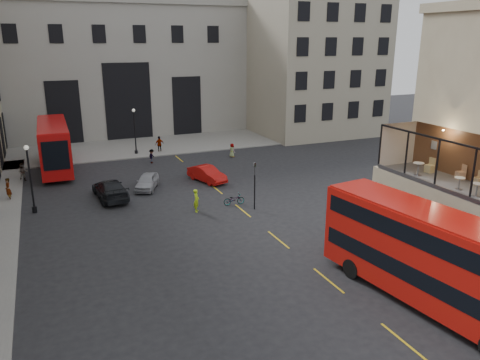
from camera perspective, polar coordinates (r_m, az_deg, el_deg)
name	(u,v)px	position (r m, az deg, el deg)	size (l,w,h in m)	color
ground	(358,274)	(28.16, 14.18, -11.02)	(140.00, 140.00, 0.00)	black
host_frontage	(448,221)	(31.40, 24.04, -4.55)	(3.00, 11.00, 4.50)	tan
cafe_floor	(453,185)	(30.70, 24.54, -0.54)	(3.00, 10.00, 0.10)	slate
gateway	(119,66)	(68.42, -14.49, 13.36)	(35.00, 10.60, 18.00)	gray
building_right	(307,57)	(69.40, 8.12, 14.59)	(16.60, 18.60, 20.00)	gray
pavement_far	(130,147)	(59.71, -13.25, 3.95)	(40.00, 12.00, 0.12)	slate
traffic_light_near	(255,180)	(36.30, 1.80, 0.03)	(0.16, 0.20, 3.80)	black
traffic_light_far	(54,152)	(48.65, -21.76, 3.17)	(0.16, 0.20, 3.80)	black
street_lamp_a	(31,183)	(38.97, -24.12, -0.34)	(0.36, 0.36, 5.33)	black
street_lamp_b	(135,134)	(55.38, -12.67, 5.47)	(0.36, 0.36, 5.33)	black
bus_near	(431,254)	(25.07, 22.26, -8.39)	(4.46, 12.60, 4.92)	#AB110B
bus_far	(54,144)	(51.10, -21.73, 4.12)	(2.95, 12.18, 4.85)	#B30C0C
car_a	(147,181)	(42.62, -11.26, -0.18)	(1.62, 4.02, 1.37)	#98999F
car_b	(207,174)	(44.08, -4.05, 0.74)	(1.54, 4.42, 1.46)	#B30E0B
car_c	(110,189)	(40.69, -15.54, -1.11)	(2.27, 5.58, 1.62)	black
bicycle	(234,199)	(37.87, -0.74, -2.38)	(0.60, 1.73, 0.91)	gray
cyclist	(196,201)	(36.39, -5.34, -2.51)	(0.66, 0.43, 1.81)	#A8D716
pedestrian_a	(23,172)	(48.58, -24.96, 0.89)	(0.86, 0.67, 1.77)	gray
pedestrian_b	(152,156)	(51.41, -10.70, 2.86)	(0.99, 0.57, 1.53)	gray
pedestrian_c	(159,144)	(56.28, -9.79, 4.32)	(1.12, 0.47, 1.92)	gray
pedestrian_d	(232,150)	(53.20, -0.98, 3.64)	(0.76, 0.50, 1.56)	gray
pedestrian_e	(8,189)	(43.22, -26.43, -1.04)	(0.70, 0.46, 1.92)	gray
cafe_table_near	(477,188)	(28.76, 26.93, -0.83)	(0.59, 0.59, 0.74)	beige
cafe_table_mid	(460,181)	(29.61, 25.20, -0.16)	(0.58, 0.58, 0.72)	white
cafe_table_far	(418,167)	(31.63, 20.92, 1.50)	(0.67, 0.67, 0.83)	beige
cafe_chair_b	(478,181)	(31.05, 26.99, -0.08)	(0.45, 0.45, 0.86)	tan
cafe_chair_c	(461,175)	(31.82, 25.30, 0.57)	(0.56, 0.56, 0.93)	tan
cafe_chair_d	(430,168)	(32.70, 22.10, 1.37)	(0.53, 0.53, 0.95)	#D2B879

